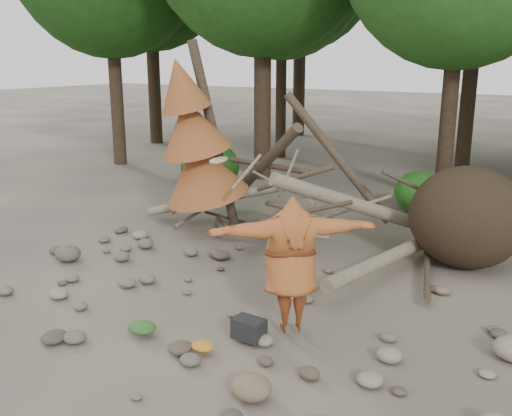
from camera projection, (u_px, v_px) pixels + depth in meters
The scene contains 11 objects.
ground at pixel (229, 320), 8.87m from camera, with size 120.00×120.00×0.00m, color #514C44.
deadfall_pile at pixel (435, 216), 11.12m from camera, with size 8.55×5.24×3.30m.
dead_conifer at pixel (196, 143), 12.67m from camera, with size 2.06×2.16×4.35m.
bush_left at pixel (210, 166), 17.39m from camera, with size 1.80×1.80×1.44m, color #1B4C14.
bush_mid at pixel (421, 192), 14.78m from camera, with size 1.40×1.40×1.12m, color #25601B.
frisbee_thrower at pixel (291, 264), 8.14m from camera, with size 2.40×2.08×2.51m.
backpack at pixel (249, 332), 8.14m from camera, with size 0.45×0.30×0.30m, color black.
cloth_green at pixel (142, 330), 8.34m from camera, with size 0.44×0.36×0.16m, color #2B5B24.
cloth_orange at pixel (202, 349), 7.84m from camera, with size 0.33×0.27×0.12m, color #C07321.
boulder_front_right at pixel (251, 387), 6.78m from camera, with size 0.51×0.46×0.31m, color #76604A.
boulder_mid_left at pixel (68, 253), 11.37m from camera, with size 0.54×0.49×0.33m, color #58534A.
Camera 1 is at (4.55, -6.74, 3.96)m, focal length 40.00 mm.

